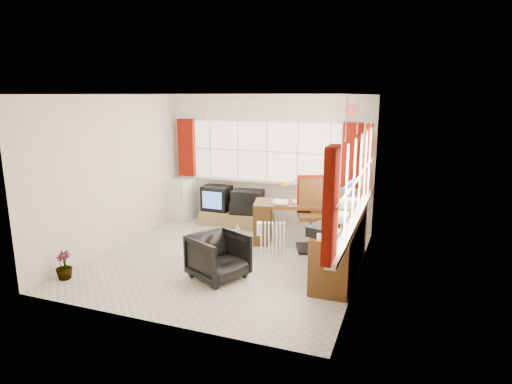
% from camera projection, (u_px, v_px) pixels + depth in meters
% --- Properties ---
extents(ground, '(4.00, 4.00, 0.00)m').
position_uv_depth(ground, '(226.00, 259.00, 6.64)').
color(ground, beige).
rests_on(ground, ground).
extents(room_walls, '(4.00, 4.00, 4.00)m').
position_uv_depth(room_walls, '(224.00, 164.00, 6.31)').
color(room_walls, beige).
rests_on(room_walls, ground).
extents(window_back, '(3.70, 0.12, 3.60)m').
position_uv_depth(window_back, '(267.00, 178.00, 8.21)').
color(window_back, beige).
rests_on(window_back, room_walls).
extents(window_right, '(0.12, 3.70, 3.60)m').
position_uv_depth(window_right, '(356.00, 212.00, 5.77)').
color(window_right, beige).
rests_on(window_right, room_walls).
extents(curtains, '(3.83, 3.83, 1.15)m').
position_uv_depth(curtains, '(301.00, 161.00, 6.85)').
color(curtains, maroon).
rests_on(curtains, room_walls).
extents(overhead_cabinets, '(3.98, 3.98, 0.48)m').
position_uv_depth(overhead_cabinets, '(306.00, 111.00, 6.71)').
color(overhead_cabinets, silver).
rests_on(overhead_cabinets, room_walls).
extents(desk, '(1.35, 0.90, 0.75)m').
position_uv_depth(desk, '(291.00, 220.00, 7.32)').
color(desk, '#573214').
rests_on(desk, ground).
extents(desk_lamp, '(0.15, 0.13, 0.40)m').
position_uv_depth(desk_lamp, '(298.00, 185.00, 7.31)').
color(desk_lamp, yellow).
rests_on(desk_lamp, desk).
extents(task_chair, '(0.65, 0.67, 1.21)m').
position_uv_depth(task_chair, '(312.00, 210.00, 7.04)').
color(task_chair, black).
rests_on(task_chair, ground).
extents(office_chair, '(0.92, 0.91, 0.64)m').
position_uv_depth(office_chair, '(218.00, 256.00, 5.90)').
color(office_chair, black).
rests_on(office_chair, ground).
extents(radiator, '(0.42, 0.27, 0.58)m').
position_uv_depth(radiator, '(273.00, 244.00, 6.62)').
color(radiator, white).
rests_on(radiator, ground).
extents(credenza, '(0.50, 2.00, 0.85)m').
position_uv_depth(credenza, '(341.00, 245.00, 6.15)').
color(credenza, '#573214').
rests_on(credenza, ground).
extents(file_tray, '(0.39, 0.45, 0.13)m').
position_uv_depth(file_tray, '(323.00, 230.00, 5.44)').
color(file_tray, black).
rests_on(file_tray, credenza).
extents(tv_bench, '(1.40, 0.50, 0.25)m').
position_uv_depth(tv_bench, '(236.00, 219.00, 8.37)').
color(tv_bench, '#A78853').
rests_on(tv_bench, ground).
extents(crt_tv, '(0.55, 0.52, 0.49)m').
position_uv_depth(crt_tv, '(218.00, 198.00, 8.55)').
color(crt_tv, black).
rests_on(crt_tv, tv_bench).
extents(hifi_stack, '(0.69, 0.49, 0.46)m').
position_uv_depth(hifi_stack, '(248.00, 202.00, 8.26)').
color(hifi_stack, black).
rests_on(hifi_stack, tv_bench).
extents(mini_fridge, '(0.57, 0.58, 0.84)m').
position_uv_depth(mini_fridge, '(182.00, 198.00, 8.80)').
color(mini_fridge, white).
rests_on(mini_fridge, ground).
extents(spray_bottle_a, '(0.16, 0.16, 0.30)m').
position_uv_depth(spray_bottle_a, '(238.00, 232.00, 7.50)').
color(spray_bottle_a, silver).
rests_on(spray_bottle_a, ground).
extents(spray_bottle_b, '(0.09, 0.09, 0.19)m').
position_uv_depth(spray_bottle_b, '(226.00, 242.00, 7.16)').
color(spray_bottle_b, '#91D8D4').
rests_on(spray_bottle_b, ground).
extents(flower_vase, '(0.23, 0.23, 0.40)m').
position_uv_depth(flower_vase, '(64.00, 265.00, 5.89)').
color(flower_vase, black).
rests_on(flower_vase, ground).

